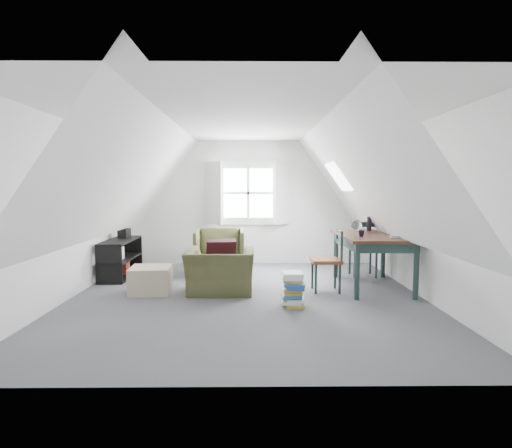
{
  "coord_description": "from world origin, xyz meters",
  "views": [
    {
      "loc": [
        0.06,
        -6.0,
        1.57
      ],
      "look_at": [
        0.14,
        0.6,
        1.0
      ],
      "focal_mm": 30.0,
      "sensor_mm": 36.0,
      "label": 1
    }
  ],
  "objects_px": {
    "magazine_stack": "(293,289)",
    "ottoman": "(151,280)",
    "dining_chair_far": "(364,248)",
    "media_shelf": "(120,260)",
    "dining_chair_near": "(328,259)",
    "armchair_near": "(220,293)",
    "armchair_far": "(220,274)",
    "dining_table": "(372,241)"
  },
  "relations": [
    {
      "from": "magazine_stack",
      "to": "ottoman",
      "type": "bearing_deg",
      "value": 160.36
    },
    {
      "from": "dining_chair_far",
      "to": "magazine_stack",
      "type": "xyz_separation_m",
      "value": [
        -1.41,
        -1.86,
        -0.29
      ]
    },
    {
      "from": "media_shelf",
      "to": "magazine_stack",
      "type": "height_order",
      "value": "media_shelf"
    },
    {
      "from": "dining_chair_near",
      "to": "media_shelf",
      "type": "distance_m",
      "value": 3.62
    },
    {
      "from": "armchair_near",
      "to": "magazine_stack",
      "type": "xyz_separation_m",
      "value": [
        1.02,
        -0.72,
        0.22
      ]
    },
    {
      "from": "armchair_near",
      "to": "dining_chair_far",
      "type": "xyz_separation_m",
      "value": [
        2.43,
        1.14,
        0.51
      ]
    },
    {
      "from": "armchair_near",
      "to": "magazine_stack",
      "type": "bearing_deg",
      "value": 145.05
    },
    {
      "from": "dining_chair_far",
      "to": "armchair_near",
      "type": "bearing_deg",
      "value": 43.61
    },
    {
      "from": "armchair_far",
      "to": "dining_table",
      "type": "xyz_separation_m",
      "value": [
        2.46,
        -1.07,
        0.73
      ]
    },
    {
      "from": "ottoman",
      "to": "magazine_stack",
      "type": "height_order",
      "value": "magazine_stack"
    },
    {
      "from": "armchair_near",
      "to": "ottoman",
      "type": "relative_size",
      "value": 1.72
    },
    {
      "from": "dining_table",
      "to": "dining_chair_near",
      "type": "height_order",
      "value": "dining_chair_near"
    },
    {
      "from": "dining_table",
      "to": "dining_chair_far",
      "type": "relative_size",
      "value": 1.7
    },
    {
      "from": "ottoman",
      "to": "media_shelf",
      "type": "relative_size",
      "value": 0.46
    },
    {
      "from": "dining_table",
      "to": "media_shelf",
      "type": "bearing_deg",
      "value": 171.42
    },
    {
      "from": "dining_chair_far",
      "to": "dining_chair_near",
      "type": "bearing_deg",
      "value": 71.11
    },
    {
      "from": "armchair_near",
      "to": "dining_table",
      "type": "xyz_separation_m",
      "value": [
        2.35,
        0.33,
        0.73
      ]
    },
    {
      "from": "ottoman",
      "to": "dining_table",
      "type": "height_order",
      "value": "dining_table"
    },
    {
      "from": "armchair_far",
      "to": "ottoman",
      "type": "height_order",
      "value": "armchair_far"
    },
    {
      "from": "armchair_far",
      "to": "media_shelf",
      "type": "relative_size",
      "value": 0.7
    },
    {
      "from": "media_shelf",
      "to": "armchair_near",
      "type": "bearing_deg",
      "value": -26.89
    },
    {
      "from": "dining_chair_far",
      "to": "media_shelf",
      "type": "bearing_deg",
      "value": 18.63
    },
    {
      "from": "dining_chair_near",
      "to": "dining_chair_far",
      "type": "bearing_deg",
      "value": 126.11
    },
    {
      "from": "ottoman",
      "to": "media_shelf",
      "type": "height_order",
      "value": "media_shelf"
    },
    {
      "from": "ottoman",
      "to": "dining_chair_near",
      "type": "height_order",
      "value": "dining_chair_near"
    },
    {
      "from": "ottoman",
      "to": "magazine_stack",
      "type": "relative_size",
      "value": 1.3
    },
    {
      "from": "armchair_far",
      "to": "ottoman",
      "type": "bearing_deg",
      "value": -125.7
    },
    {
      "from": "armchair_near",
      "to": "armchair_far",
      "type": "bearing_deg",
      "value": -85.05
    },
    {
      "from": "armchair_far",
      "to": "dining_chair_near",
      "type": "xyz_separation_m",
      "value": [
        1.74,
        -1.32,
        0.49
      ]
    },
    {
      "from": "armchair_far",
      "to": "dining_chair_near",
      "type": "height_order",
      "value": "dining_chair_near"
    },
    {
      "from": "armchair_near",
      "to": "armchair_far",
      "type": "height_order",
      "value": "armchair_far"
    },
    {
      "from": "ottoman",
      "to": "magazine_stack",
      "type": "distance_m",
      "value": 2.18
    },
    {
      "from": "armchair_near",
      "to": "dining_chair_far",
      "type": "height_order",
      "value": "dining_chair_far"
    },
    {
      "from": "armchair_far",
      "to": "magazine_stack",
      "type": "distance_m",
      "value": 2.42
    },
    {
      "from": "armchair_near",
      "to": "dining_table",
      "type": "bearing_deg",
      "value": -171.71
    },
    {
      "from": "dining_chair_far",
      "to": "media_shelf",
      "type": "height_order",
      "value": "dining_chair_far"
    },
    {
      "from": "dining_chair_near",
      "to": "media_shelf",
      "type": "xyz_separation_m",
      "value": [
        -3.46,
        1.05,
        -0.19
      ]
    },
    {
      "from": "armchair_near",
      "to": "dining_chair_near",
      "type": "bearing_deg",
      "value": -176.8
    },
    {
      "from": "dining_table",
      "to": "dining_chair_far",
      "type": "distance_m",
      "value": 0.84
    },
    {
      "from": "media_shelf",
      "to": "dining_chair_near",
      "type": "bearing_deg",
      "value": -12.1
    },
    {
      "from": "dining_chair_far",
      "to": "armchair_far",
      "type": "bearing_deg",
      "value": 12.65
    },
    {
      "from": "armchair_near",
      "to": "dining_chair_near",
      "type": "distance_m",
      "value": 1.7
    }
  ]
}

